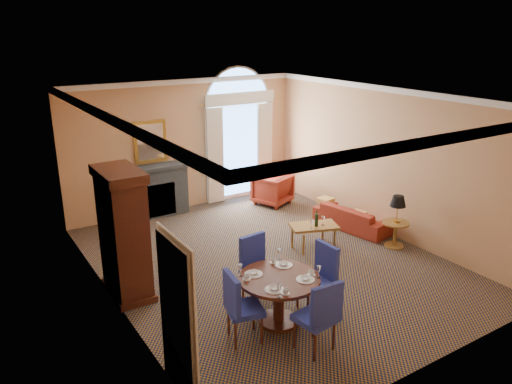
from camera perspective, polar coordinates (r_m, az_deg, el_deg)
ground at (r=9.85m, az=1.57°, el=-7.98°), size 7.50×7.50×0.00m
room_envelope at (r=9.55m, az=-0.67°, el=7.14°), size 6.04×7.52×3.45m
armoire at (r=8.61m, az=-14.87°, el=-4.84°), size 0.64×1.13×2.22m
dining_table at (r=7.73m, az=2.65°, el=-11.02°), size 1.25×1.25×0.99m
dining_chair_north at (r=8.33m, az=-0.06°, el=-8.26°), size 0.56×0.57×1.12m
dining_chair_south at (r=7.10m, az=7.38°, el=-13.54°), size 0.56×0.56×1.12m
dining_chair_east at (r=8.11m, az=7.36°, el=-9.21°), size 0.60×0.60×1.12m
dining_chair_west at (r=7.26m, az=-1.99°, el=-12.58°), size 0.61×0.61×1.12m
sofa at (r=11.53m, az=10.99°, el=-2.85°), size 1.02×1.90×0.53m
armchair at (r=12.85m, az=1.86°, el=0.32°), size 1.09×1.10×0.78m
coffee_table at (r=10.37m, az=6.66°, el=-3.97°), size 1.09×0.83×0.84m
side_table at (r=10.63m, az=15.79°, el=-2.57°), size 0.55×0.55×1.09m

